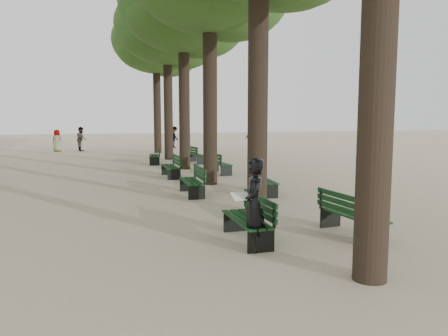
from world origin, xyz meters
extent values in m
plane|color=#BDAC8F|center=(0.00, 0.00, 0.00)|extent=(120.00, 120.00, 0.00)
cylinder|color=#33261C|center=(1.50, -2.00, 3.75)|extent=(0.52, 0.52, 7.50)
cylinder|color=#33261C|center=(1.50, 3.00, 3.75)|extent=(0.52, 0.52, 7.50)
cylinder|color=#33261C|center=(1.50, 8.00, 3.75)|extent=(0.52, 0.52, 7.50)
cylinder|color=#33261C|center=(1.50, 13.00, 3.75)|extent=(0.52, 0.52, 7.50)
ellipsoid|color=#274F1B|center=(1.50, 13.00, 7.70)|extent=(6.00, 6.00, 4.50)
cylinder|color=#33261C|center=(1.50, 18.00, 3.75)|extent=(0.52, 0.52, 7.50)
ellipsoid|color=#274F1B|center=(1.50, 18.00, 7.70)|extent=(6.00, 6.00, 4.50)
cylinder|color=#33261C|center=(1.50, 23.00, 3.75)|extent=(0.52, 0.52, 7.50)
ellipsoid|color=#274F1B|center=(1.50, 23.00, 7.70)|extent=(6.00, 6.00, 4.50)
cube|color=black|center=(0.35, 0.51, 0.23)|extent=(0.53, 1.80, 0.45)
cube|color=black|center=(0.35, 0.51, 0.45)|extent=(0.55, 1.80, 0.04)
cube|color=black|center=(0.63, 0.52, 0.72)|extent=(0.05, 1.80, 0.40)
cube|color=black|center=(0.35, 5.94, 0.23)|extent=(0.55, 1.81, 0.45)
cube|color=black|center=(0.35, 5.94, 0.45)|extent=(0.57, 1.81, 0.04)
cube|color=black|center=(0.63, 5.94, 0.72)|extent=(0.07, 1.80, 0.40)
cube|color=black|center=(0.35, 10.26, 0.23)|extent=(0.55, 1.81, 0.45)
cube|color=black|center=(0.35, 10.26, 0.45)|extent=(0.57, 1.81, 0.04)
cube|color=black|center=(0.63, 10.27, 0.72)|extent=(0.07, 1.80, 0.40)
cube|color=black|center=(0.35, 15.68, 0.23)|extent=(0.74, 1.85, 0.45)
cube|color=black|center=(0.35, 15.68, 0.45)|extent=(0.76, 1.85, 0.04)
cube|color=black|center=(0.63, 15.64, 0.72)|extent=(0.27, 1.79, 0.40)
cube|color=black|center=(2.65, 0.29, 0.23)|extent=(0.67, 1.84, 0.45)
cube|color=black|center=(2.65, 0.29, 0.45)|extent=(0.69, 1.84, 0.04)
cube|color=black|center=(2.37, 0.27, 0.72)|extent=(0.19, 1.80, 0.40)
cube|color=black|center=(2.65, 5.50, 0.23)|extent=(0.67, 1.84, 0.45)
cube|color=black|center=(2.65, 5.50, 0.45)|extent=(0.69, 1.84, 0.04)
cube|color=black|center=(2.37, 5.53, 0.72)|extent=(0.19, 1.80, 0.40)
cube|color=black|center=(2.65, 10.81, 0.23)|extent=(0.71, 1.85, 0.45)
cube|color=black|center=(2.65, 10.81, 0.45)|extent=(0.73, 1.85, 0.04)
cube|color=black|center=(2.37, 10.78, 0.72)|extent=(0.23, 1.79, 0.40)
cube|color=black|center=(2.65, 15.49, 0.23)|extent=(0.74, 1.85, 0.45)
cube|color=black|center=(2.65, 15.49, 0.45)|extent=(0.76, 1.85, 0.04)
cube|color=black|center=(2.37, 15.45, 0.72)|extent=(0.26, 1.79, 0.40)
imported|color=black|center=(0.28, -0.12, 0.87)|extent=(0.52, 0.77, 1.74)
cube|color=white|center=(0.03, -0.12, 1.05)|extent=(0.37, 0.29, 0.12)
imported|color=#262628|center=(8.67, 23.77, 0.78)|extent=(0.92, 0.33, 1.57)
imported|color=#262628|center=(-5.37, 25.95, 0.79)|extent=(0.84, 0.63, 1.59)
imported|color=#262628|center=(3.42, 27.64, 0.87)|extent=(0.68, 1.17, 1.74)
imported|color=#262628|center=(-3.71, 26.15, 0.89)|extent=(0.53, 0.92, 1.77)
camera|label=1|loc=(-2.43, -7.61, 2.49)|focal=35.00mm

